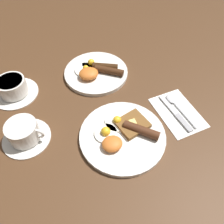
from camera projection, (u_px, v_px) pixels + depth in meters
The scene contains 8 objects.
ground_plane at pixel (122, 137), 0.67m from camera, with size 3.00×3.00×0.00m, color #4C301C.
breakfast_plate_near at pixel (123, 135), 0.67m from camera, with size 0.26×0.26×0.04m.
breakfast_plate_far at pixel (96, 72), 0.84m from camera, with size 0.24×0.24×0.05m.
teacup_near at pixel (24, 133), 0.65m from camera, with size 0.15×0.15×0.07m.
teacup_far at pixel (13, 88), 0.77m from camera, with size 0.16×0.16×0.06m.
napkin at pixel (178, 112), 0.73m from camera, with size 0.12×0.18×0.01m, color white.
knife at pixel (177, 115), 0.72m from camera, with size 0.04×0.17×0.01m.
spoon at pixel (174, 102), 0.75m from camera, with size 0.04×0.16×0.01m.
Camera 1 is at (-0.15, -0.33, 0.58)m, focal length 35.00 mm.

